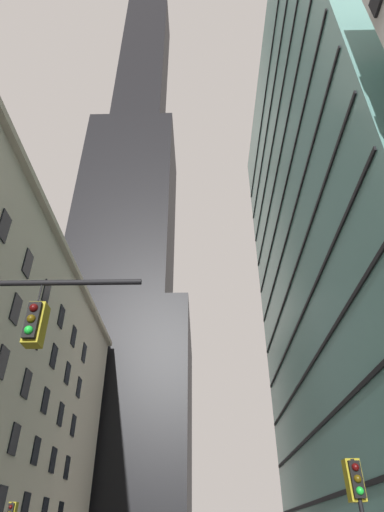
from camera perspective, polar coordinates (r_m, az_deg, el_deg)
name	(u,v)px	position (r m, az deg, el deg)	size (l,w,h in m)	color
dark_skyscraper	(124,262)	(94.04, -9.15, -0.86)	(29.25, 29.25, 185.23)	black
glass_office_midrise	(370,222)	(41.21, 22.83, 4.28)	(15.20, 35.33, 50.98)	slate
traffic_light_near_right	(357,488)	(13.70, 21.23, -27.06)	(0.40, 0.63, 3.53)	black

